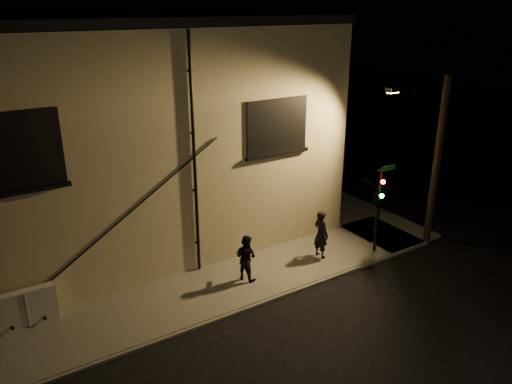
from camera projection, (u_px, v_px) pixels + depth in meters
ground at (287, 294)px, 16.81m from camera, size 90.00×90.00×0.00m
sidewalk at (249, 236)px, 20.86m from camera, size 21.00×16.00×0.12m
building at (104, 125)px, 20.80m from camera, size 16.20×12.23×8.80m
utility_cabinet at (26, 308)px, 14.82m from camera, size 1.77×0.30×1.17m
pedestrian_a at (321, 234)px, 18.74m from camera, size 0.50×0.71×1.87m
pedestrian_b at (246, 257)px, 17.27m from camera, size 0.89×0.98×1.65m
traffic_signal at (378, 198)px, 18.49m from camera, size 1.28×2.02×3.43m
streetlamp_pole at (434, 158)px, 19.13m from camera, size 2.02×1.38×6.79m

